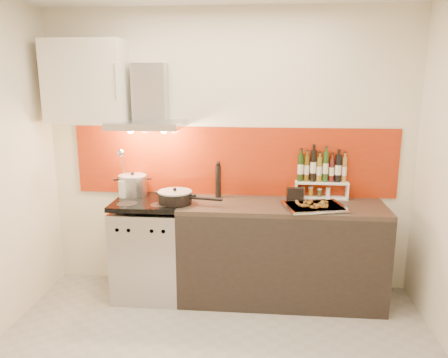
# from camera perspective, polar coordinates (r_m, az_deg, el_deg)

# --- Properties ---
(back_wall) EXTENTS (3.40, 0.02, 2.60)m
(back_wall) POSITION_cam_1_polar(r_m,az_deg,el_deg) (4.08, 0.58, 3.45)
(back_wall) COLOR silver
(back_wall) RESTS_ON ground
(backsplash) EXTENTS (3.00, 0.02, 0.64)m
(backsplash) POSITION_cam_1_polar(r_m,az_deg,el_deg) (4.08, 1.26, 2.31)
(backsplash) COLOR #952208
(backsplash) RESTS_ON back_wall
(range_stove) EXTENTS (0.60, 0.60, 0.91)m
(range_stove) POSITION_cam_1_polar(r_m,az_deg,el_deg) (4.14, -9.63, -8.96)
(range_stove) COLOR #B7B7BA
(range_stove) RESTS_ON ground
(counter) EXTENTS (1.80, 0.60, 0.90)m
(counter) POSITION_cam_1_polar(r_m,az_deg,el_deg) (4.02, 7.42, -9.45)
(counter) COLOR black
(counter) RESTS_ON ground
(range_hood) EXTENTS (0.62, 0.50, 0.61)m
(range_hood) POSITION_cam_1_polar(r_m,az_deg,el_deg) (3.99, -9.81, 9.46)
(range_hood) COLOR #B7B7BA
(range_hood) RESTS_ON back_wall
(upper_cabinet) EXTENTS (0.70, 0.35, 0.72)m
(upper_cabinet) POSITION_cam_1_polar(r_m,az_deg,el_deg) (4.15, -17.49, 12.05)
(upper_cabinet) COLOR silver
(upper_cabinet) RESTS_ON back_wall
(stock_pot) EXTENTS (0.26, 0.26, 0.22)m
(stock_pot) POSITION_cam_1_polar(r_m,az_deg,el_deg) (4.16, -11.83, -0.77)
(stock_pot) COLOR #B7B7BA
(stock_pot) RESTS_ON range_stove
(saute_pan) EXTENTS (0.58, 0.30, 0.14)m
(saute_pan) POSITION_cam_1_polar(r_m,az_deg,el_deg) (3.85, -6.33, -2.33)
(saute_pan) COLOR black
(saute_pan) RESTS_ON range_stove
(utensil_jar) EXTENTS (0.10, 0.15, 0.47)m
(utensil_jar) POSITION_cam_1_polar(r_m,az_deg,el_deg) (4.09, -13.00, -0.60)
(utensil_jar) COLOR silver
(utensil_jar) RESTS_ON range_stove
(pepper_mill) EXTENTS (0.05, 0.05, 0.34)m
(pepper_mill) POSITION_cam_1_polar(r_m,az_deg,el_deg) (4.02, -0.77, -0.13)
(pepper_mill) COLOR black
(pepper_mill) RESTS_ON counter
(step_shelf) EXTENTS (0.48, 0.13, 0.45)m
(step_shelf) POSITION_cam_1_polar(r_m,az_deg,el_deg) (4.08, 12.54, 0.34)
(step_shelf) COLOR white
(step_shelf) RESTS_ON counter
(caddy_box) EXTENTS (0.15, 0.07, 0.13)m
(caddy_box) POSITION_cam_1_polar(r_m,az_deg,el_deg) (3.97, 9.27, -2.02)
(caddy_box) COLOR black
(caddy_box) RESTS_ON counter
(baking_tray) EXTENTS (0.57, 0.49, 0.03)m
(baking_tray) POSITION_cam_1_polar(r_m,az_deg,el_deg) (3.79, 11.71, -3.51)
(baking_tray) COLOR silver
(baking_tray) RESTS_ON counter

